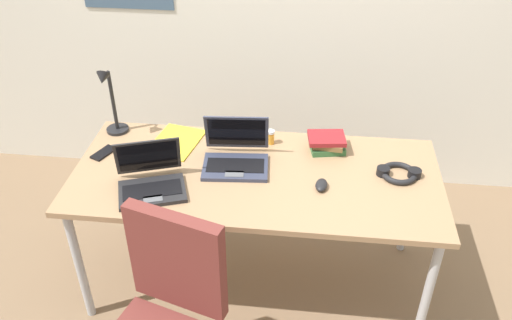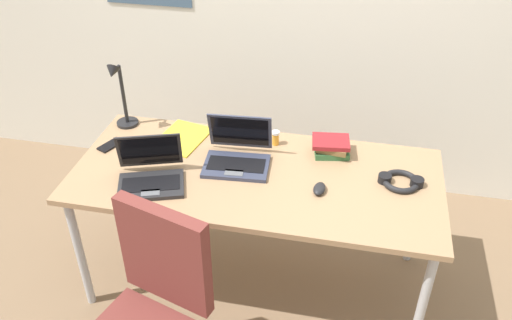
{
  "view_description": "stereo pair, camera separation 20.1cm",
  "coord_description": "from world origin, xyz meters",
  "px_view_note": "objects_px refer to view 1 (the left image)",
  "views": [
    {
      "loc": [
        0.24,
        -2.12,
        2.31
      ],
      "look_at": [
        0.0,
        0.0,
        0.82
      ],
      "focal_mm": 37.94,
      "sensor_mm": 36.0,
      "label": 1
    },
    {
      "loc": [
        0.44,
        -2.09,
        2.31
      ],
      "look_at": [
        0.0,
        0.0,
        0.82
      ],
      "focal_mm": 37.94,
      "sensor_mm": 36.0,
      "label": 2
    }
  ],
  "objects_px": {
    "pill_bottle": "(271,137)",
    "paper_folder_mid_desk": "(176,142)",
    "computer_mouse": "(321,185)",
    "laptop_mid_desk": "(236,156)",
    "cell_phone": "(104,153)",
    "desk_lamp": "(110,102)",
    "headphones": "(399,173)",
    "book_stack": "(327,143)",
    "laptop_front_right": "(151,180)"
  },
  "relations": [
    {
      "from": "pill_bottle",
      "to": "paper_folder_mid_desk",
      "type": "bearing_deg",
      "value": -174.55
    },
    {
      "from": "computer_mouse",
      "to": "pill_bottle",
      "type": "distance_m",
      "value": 0.45
    },
    {
      "from": "laptop_mid_desk",
      "to": "cell_phone",
      "type": "distance_m",
      "value": 0.69
    },
    {
      "from": "desk_lamp",
      "to": "headphones",
      "type": "bearing_deg",
      "value": -8.25
    },
    {
      "from": "headphones",
      "to": "pill_bottle",
      "type": "relative_size",
      "value": 2.71
    },
    {
      "from": "computer_mouse",
      "to": "book_stack",
      "type": "xyz_separation_m",
      "value": [
        0.02,
        0.32,
        0.03
      ]
    },
    {
      "from": "cell_phone",
      "to": "laptop_front_right",
      "type": "bearing_deg",
      "value": -13.94
    },
    {
      "from": "laptop_front_right",
      "to": "cell_phone",
      "type": "distance_m",
      "value": 0.41
    },
    {
      "from": "laptop_mid_desk",
      "to": "cell_phone",
      "type": "relative_size",
      "value": 2.52
    },
    {
      "from": "pill_bottle",
      "to": "book_stack",
      "type": "bearing_deg",
      "value": -6.21
    },
    {
      "from": "headphones",
      "to": "book_stack",
      "type": "distance_m",
      "value": 0.39
    },
    {
      "from": "laptop_front_right",
      "to": "cell_phone",
      "type": "xyz_separation_m",
      "value": [
        -0.32,
        0.25,
        -0.04
      ]
    },
    {
      "from": "laptop_mid_desk",
      "to": "cell_phone",
      "type": "bearing_deg",
      "value": 178.87
    },
    {
      "from": "pill_bottle",
      "to": "book_stack",
      "type": "height_order",
      "value": "book_stack"
    },
    {
      "from": "cell_phone",
      "to": "headphones",
      "type": "xyz_separation_m",
      "value": [
        1.49,
        -0.02,
        0.01
      ]
    },
    {
      "from": "laptop_front_right",
      "to": "pill_bottle",
      "type": "height_order",
      "value": "laptop_front_right"
    },
    {
      "from": "cell_phone",
      "to": "paper_folder_mid_desk",
      "type": "relative_size",
      "value": 0.44
    },
    {
      "from": "laptop_front_right",
      "to": "computer_mouse",
      "type": "xyz_separation_m",
      "value": [
        0.79,
        0.09,
        -0.03
      ]
    },
    {
      "from": "desk_lamp",
      "to": "computer_mouse",
      "type": "xyz_separation_m",
      "value": [
        1.12,
        -0.36,
        -0.18
      ]
    },
    {
      "from": "laptop_front_right",
      "to": "computer_mouse",
      "type": "height_order",
      "value": "laptop_front_right"
    },
    {
      "from": "laptop_front_right",
      "to": "computer_mouse",
      "type": "distance_m",
      "value": 0.8
    },
    {
      "from": "desk_lamp",
      "to": "headphones",
      "type": "relative_size",
      "value": 1.87
    },
    {
      "from": "laptop_mid_desk",
      "to": "computer_mouse",
      "type": "xyz_separation_m",
      "value": [
        0.43,
        -0.15,
        -0.03
      ]
    },
    {
      "from": "cell_phone",
      "to": "paper_folder_mid_desk",
      "type": "xyz_separation_m",
      "value": [
        0.35,
        0.15,
        -0.0
      ]
    },
    {
      "from": "laptop_front_right",
      "to": "paper_folder_mid_desk",
      "type": "bearing_deg",
      "value": 87.05
    },
    {
      "from": "desk_lamp",
      "to": "paper_folder_mid_desk",
      "type": "xyz_separation_m",
      "value": [
        0.35,
        -0.05,
        -0.19
      ]
    },
    {
      "from": "desk_lamp",
      "to": "book_stack",
      "type": "height_order",
      "value": "desk_lamp"
    },
    {
      "from": "laptop_front_right",
      "to": "paper_folder_mid_desk",
      "type": "xyz_separation_m",
      "value": [
        0.02,
        0.4,
        -0.04
      ]
    },
    {
      "from": "laptop_mid_desk",
      "to": "headphones",
      "type": "xyz_separation_m",
      "value": [
        0.8,
        -0.01,
        -0.03
      ]
    },
    {
      "from": "laptop_front_right",
      "to": "pill_bottle",
      "type": "xyz_separation_m",
      "value": [
        0.52,
        0.45,
        -0.0
      ]
    },
    {
      "from": "desk_lamp",
      "to": "laptop_mid_desk",
      "type": "distance_m",
      "value": 0.74
    },
    {
      "from": "desk_lamp",
      "to": "laptop_front_right",
      "type": "xyz_separation_m",
      "value": [
        0.32,
        -0.45,
        -0.15
      ]
    },
    {
      "from": "desk_lamp",
      "to": "laptop_front_right",
      "type": "distance_m",
      "value": 0.57
    },
    {
      "from": "desk_lamp",
      "to": "laptop_front_right",
      "type": "relative_size",
      "value": 1.06
    },
    {
      "from": "laptop_mid_desk",
      "to": "pill_bottle",
      "type": "xyz_separation_m",
      "value": [
        0.16,
        0.21,
        -0.01
      ]
    },
    {
      "from": "laptop_mid_desk",
      "to": "headphones",
      "type": "distance_m",
      "value": 0.8
    },
    {
      "from": "paper_folder_mid_desk",
      "to": "laptop_mid_desk",
      "type": "bearing_deg",
      "value": -24.74
    },
    {
      "from": "laptop_front_right",
      "to": "pill_bottle",
      "type": "relative_size",
      "value": 4.79
    },
    {
      "from": "computer_mouse",
      "to": "desk_lamp",
      "type": "bearing_deg",
      "value": 168.96
    },
    {
      "from": "cell_phone",
      "to": "headphones",
      "type": "relative_size",
      "value": 0.64
    },
    {
      "from": "pill_bottle",
      "to": "book_stack",
      "type": "distance_m",
      "value": 0.3
    },
    {
      "from": "book_stack",
      "to": "desk_lamp",
      "type": "bearing_deg",
      "value": 178.41
    },
    {
      "from": "book_stack",
      "to": "laptop_front_right",
      "type": "bearing_deg",
      "value": -153.09
    },
    {
      "from": "laptop_front_right",
      "to": "paper_folder_mid_desk",
      "type": "height_order",
      "value": "laptop_front_right"
    },
    {
      "from": "laptop_mid_desk",
      "to": "laptop_front_right",
      "type": "bearing_deg",
      "value": -146.68
    },
    {
      "from": "cell_phone",
      "to": "pill_bottle",
      "type": "distance_m",
      "value": 0.87
    },
    {
      "from": "book_stack",
      "to": "pill_bottle",
      "type": "bearing_deg",
      "value": 173.79
    },
    {
      "from": "desk_lamp",
      "to": "computer_mouse",
      "type": "height_order",
      "value": "desk_lamp"
    },
    {
      "from": "desk_lamp",
      "to": "pill_bottle",
      "type": "relative_size",
      "value": 5.07
    },
    {
      "from": "desk_lamp",
      "to": "pill_bottle",
      "type": "xyz_separation_m",
      "value": [
        0.85,
        0.0,
        -0.16
      ]
    }
  ]
}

